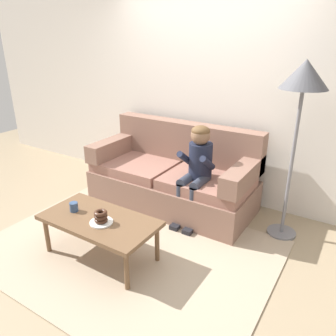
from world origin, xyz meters
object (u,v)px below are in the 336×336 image
Objects in this scene: couch at (174,177)px; donut at (101,220)px; floor_lamp at (303,87)px; toy_controller at (84,216)px; coffee_table at (99,222)px; person_child at (197,165)px; mug at (74,207)px.

donut is at bearing -87.46° from couch.
floor_lamp reaches higher than couch.
coffee_table is at bearing -25.67° from toy_controller.
person_child is 1.30m from floor_lamp.
couch reaches higher than toy_controller.
couch is 1.81× the size of person_child.
donut is 2.18m from floor_lamp.
coffee_table is 12.25× the size of mug.
toy_controller is at bearing 147.74° from donut.
coffee_table is at bearing 4.58° from mug.
floor_lamp is at bearing 38.95° from mug.
toy_controller is (-0.75, 0.47, -0.43)m from donut.
toy_controller is at bearing 130.01° from mug.
donut is at bearing -32.59° from coffee_table.
person_child is at bearing 37.89° from toy_controller.
mug reaches higher than coffee_table.
couch reaches higher than mug.
couch is 0.57m from person_child.
couch is 16.60× the size of donut.
toy_controller is 0.13× the size of floor_lamp.
coffee_table is 1.22m from person_child.
donut is (0.06, -1.36, 0.10)m from couch.
floor_lamp is (2.04, 0.89, 1.53)m from toy_controller.
person_child is 1.22m from donut.
person_child is 1.45m from toy_controller.
mug is 0.73m from toy_controller.
donut is (-0.36, -1.15, -0.22)m from person_child.
person_child is at bearing 68.42° from coffee_table.
couch is 1.36m from donut.
toy_controller is at bearing 147.78° from coffee_table.
person_child is 12.24× the size of mug.
donut reaches higher than coffee_table.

